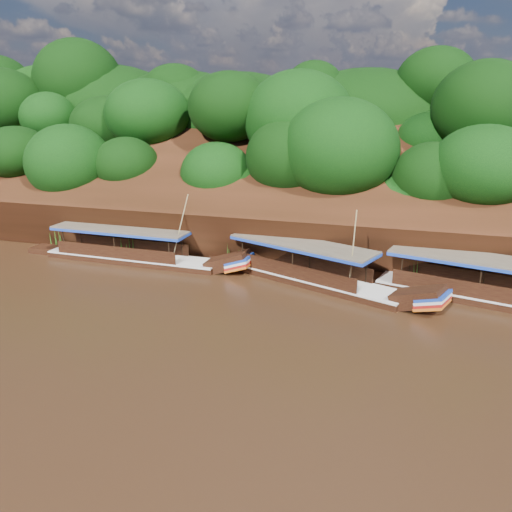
{
  "coord_description": "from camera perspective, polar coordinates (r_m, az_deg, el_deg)",
  "views": [
    {
      "loc": [
        5.43,
        -21.96,
        11.16
      ],
      "look_at": [
        -3.18,
        7.0,
        1.59
      ],
      "focal_mm": 35.0,
      "sensor_mm": 36.0,
      "label": 1
    }
  ],
  "objects": [
    {
      "name": "ground",
      "position": [
        25.22,
        2.42,
        -8.7
      ],
      "size": [
        160.0,
        160.0,
        0.0
      ],
      "primitive_type": "plane",
      "color": "black",
      "rests_on": "ground"
    },
    {
      "name": "riverbank",
      "position": [
        45.96,
        9.47,
        5.7
      ],
      "size": [
        120.0,
        30.06,
        19.4
      ],
      "color": "black",
      "rests_on": "ground"
    },
    {
      "name": "boat_0",
      "position": [
        31.42,
        27.2,
        -4.15
      ],
      "size": [
        15.76,
        5.77,
        7.01
      ],
      "rotation": [
        0.0,
        0.0,
        -0.24
      ],
      "color": "black",
      "rests_on": "ground"
    },
    {
      "name": "boat_1",
      "position": [
        31.25,
        7.49,
        -2.39
      ],
      "size": [
        14.28,
        7.16,
        5.78
      ],
      "rotation": [
        0.0,
        0.0,
        -0.37
      ],
      "color": "black",
      "rests_on": "ground"
    },
    {
      "name": "boat_2",
      "position": [
        36.23,
        -12.83,
        0.09
      ],
      "size": [
        15.39,
        2.75,
        5.57
      ],
      "rotation": [
        0.0,
        0.0,
        -0.03
      ],
      "color": "black",
      "rests_on": "ground"
    },
    {
      "name": "reeds",
      "position": [
        34.23,
        0.95,
        0.1
      ],
      "size": [
        50.24,
        2.23,
        2.01
      ],
      "color": "#316118",
      "rests_on": "ground"
    }
  ]
}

